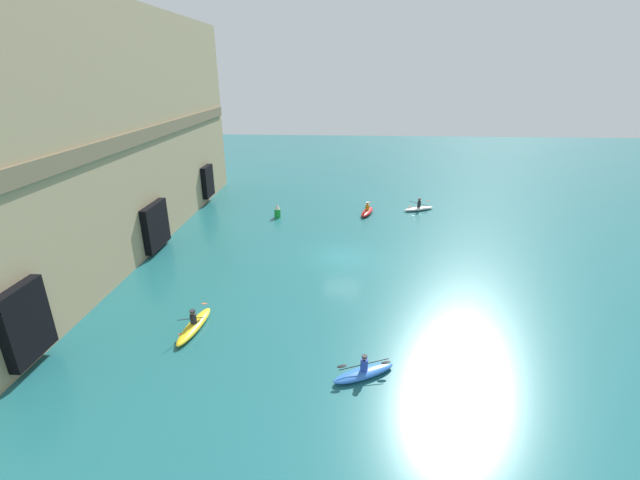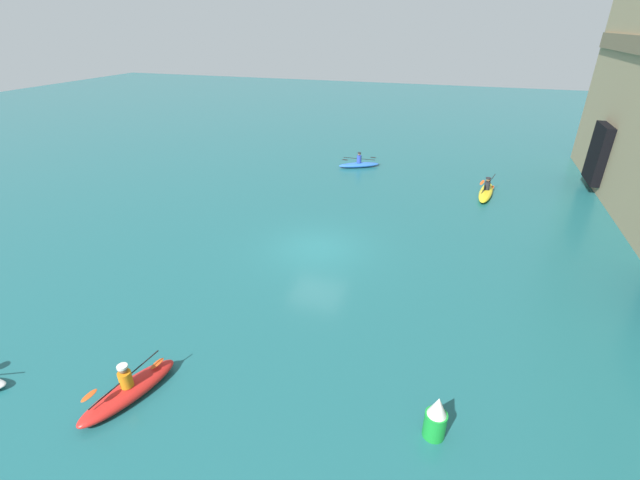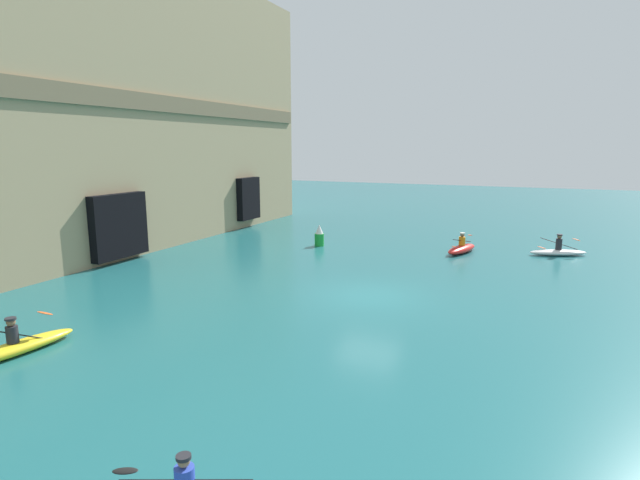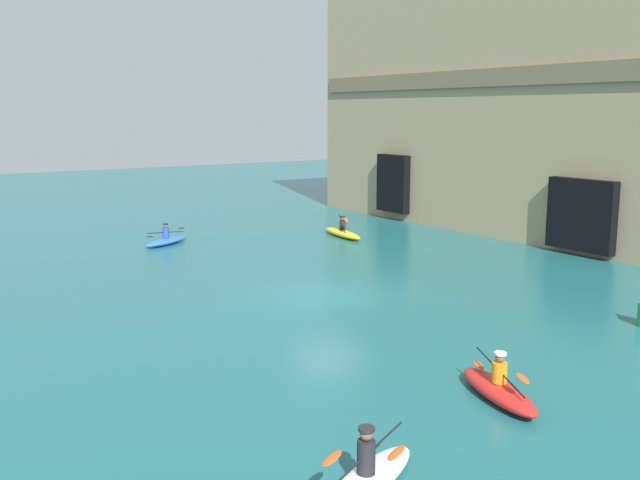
{
  "view_description": "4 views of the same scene",
  "coord_description": "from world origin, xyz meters",
  "px_view_note": "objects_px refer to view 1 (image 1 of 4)",
  "views": [
    {
      "loc": [
        -27.52,
        -0.16,
        12.26
      ],
      "look_at": [
        1.23,
        1.64,
        0.77
      ],
      "focal_mm": 24.0,
      "sensor_mm": 36.0,
      "label": 1
    },
    {
      "loc": [
        16.24,
        5.49,
        9.2
      ],
      "look_at": [
        0.9,
        0.42,
        0.93
      ],
      "focal_mm": 24.0,
      "sensor_mm": 36.0,
      "label": 2
    },
    {
      "loc": [
        -18.08,
        -5.91,
        5.8
      ],
      "look_at": [
        1.09,
        2.59,
        1.86
      ],
      "focal_mm": 28.0,
      "sensor_mm": 36.0,
      "label": 3
    },
    {
      "loc": [
        20.21,
        -13.98,
        6.44
      ],
      "look_at": [
        0.18,
        -0.53,
        2.08
      ],
      "focal_mm": 40.0,
      "sensor_mm": 36.0,
      "label": 4
    }
  ],
  "objects_px": {
    "kayak_blue": "(364,372)",
    "marker_buoy": "(277,211)",
    "kayak_red": "(367,211)",
    "kayak_yellow": "(194,325)",
    "kayak_white": "(419,208)"
  },
  "relations": [
    {
      "from": "kayak_blue",
      "to": "marker_buoy",
      "type": "xyz_separation_m",
      "value": [
        20.95,
        6.99,
        0.37
      ]
    },
    {
      "from": "kayak_red",
      "to": "kayak_yellow",
      "type": "height_order",
      "value": "kayak_yellow"
    },
    {
      "from": "kayak_blue",
      "to": "kayak_white",
      "type": "relative_size",
      "value": 0.94
    },
    {
      "from": "kayak_red",
      "to": "marker_buoy",
      "type": "xyz_separation_m",
      "value": [
        -1.38,
        8.02,
        0.33
      ]
    },
    {
      "from": "kayak_red",
      "to": "marker_buoy",
      "type": "height_order",
      "value": "marker_buoy"
    },
    {
      "from": "kayak_blue",
      "to": "marker_buoy",
      "type": "distance_m",
      "value": 22.09
    },
    {
      "from": "kayak_red",
      "to": "marker_buoy",
      "type": "relative_size",
      "value": 2.38
    },
    {
      "from": "kayak_blue",
      "to": "marker_buoy",
      "type": "bearing_deg",
      "value": -99.9
    },
    {
      "from": "kayak_blue",
      "to": "kayak_white",
      "type": "distance_m",
      "value": 24.48
    },
    {
      "from": "kayak_white",
      "to": "kayak_blue",
      "type": "bearing_deg",
      "value": 53.13
    },
    {
      "from": "kayak_red",
      "to": "marker_buoy",
      "type": "distance_m",
      "value": 8.14
    },
    {
      "from": "kayak_red",
      "to": "kayak_yellow",
      "type": "xyz_separation_m",
      "value": [
        -19.28,
        9.49,
        -0.03
      ]
    },
    {
      "from": "kayak_yellow",
      "to": "marker_buoy",
      "type": "height_order",
      "value": "marker_buoy"
    },
    {
      "from": "kayak_yellow",
      "to": "kayak_blue",
      "type": "xyz_separation_m",
      "value": [
        -3.05,
        -8.47,
        -0.02
      ]
    },
    {
      "from": "kayak_white",
      "to": "marker_buoy",
      "type": "bearing_deg",
      "value": -10.63
    }
  ]
}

